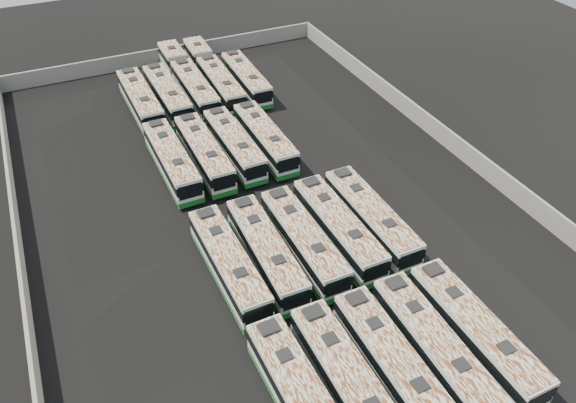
% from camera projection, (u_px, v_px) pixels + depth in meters
% --- Properties ---
extents(ground, '(140.00, 140.00, 0.00)m').
position_uv_depth(ground, '(268.00, 206.00, 54.55)').
color(ground, black).
rests_on(ground, ground).
extents(perimeter_wall, '(45.20, 73.20, 2.20)m').
position_uv_depth(perimeter_wall, '(268.00, 198.00, 53.87)').
color(perimeter_wall, slate).
rests_on(perimeter_wall, ground).
extents(bus_front_far_left, '(2.90, 12.56, 3.53)m').
position_uv_depth(bus_front_far_left, '(303.00, 402.00, 36.06)').
color(bus_front_far_left, '#BBBDB6').
rests_on(bus_front_far_left, ground).
extents(bus_front_left, '(2.70, 12.57, 3.54)m').
position_uv_depth(bus_front_left, '(349.00, 384.00, 37.06)').
color(bus_front_left, '#BBBDB6').
rests_on(bus_front_left, ground).
extents(bus_front_center, '(2.63, 12.41, 3.50)m').
position_uv_depth(bus_front_center, '(393.00, 366.00, 38.19)').
color(bus_front_center, '#BBBDB6').
rests_on(bus_front_center, ground).
extents(bus_front_right, '(2.81, 12.41, 3.49)m').
position_uv_depth(bus_front_right, '(433.00, 348.00, 39.37)').
color(bus_front_right, '#BBBDB6').
rests_on(bus_front_right, ground).
extents(bus_front_far_right, '(2.78, 12.59, 3.54)m').
position_uv_depth(bus_front_far_right, '(474.00, 332.00, 40.39)').
color(bus_front_far_right, '#BBBDB6').
rests_on(bus_front_far_right, ground).
extents(bus_midfront_far_left, '(2.87, 12.44, 3.49)m').
position_uv_depth(bus_midfront_far_left, '(229.00, 264.00, 45.85)').
color(bus_midfront_far_left, '#BBBDB6').
rests_on(bus_midfront_far_left, ground).
extents(bus_midfront_left, '(2.81, 12.39, 3.48)m').
position_uv_depth(bus_midfront_left, '(266.00, 252.00, 46.98)').
color(bus_midfront_left, '#BBBDB6').
rests_on(bus_midfront_left, ground).
extents(bus_midfront_center, '(2.65, 12.37, 3.49)m').
position_uv_depth(bus_midfront_center, '(303.00, 241.00, 48.03)').
color(bus_midfront_center, '#BBBDB6').
rests_on(bus_midfront_center, ground).
extents(bus_midfront_right, '(2.76, 12.56, 3.54)m').
position_uv_depth(bus_midfront_right, '(338.00, 228.00, 49.29)').
color(bus_midfront_right, '#BBBDB6').
rests_on(bus_midfront_right, ground).
extents(bus_midfront_far_right, '(2.70, 12.60, 3.55)m').
position_uv_depth(bus_midfront_far_right, '(371.00, 218.00, 50.38)').
color(bus_midfront_far_right, '#BBBDB6').
rests_on(bus_midfront_far_right, ground).
extents(bus_midback_far_left, '(2.81, 12.60, 3.54)m').
position_uv_depth(bus_midback_far_left, '(172.00, 160.00, 57.55)').
color(bus_midback_far_left, '#BBBDB6').
rests_on(bus_midback_far_left, ground).
extents(bus_midback_left, '(2.66, 12.46, 3.51)m').
position_uv_depth(bus_midback_left, '(204.00, 153.00, 58.64)').
color(bus_midback_left, '#BBBDB6').
rests_on(bus_midback_left, ground).
extents(bus_midback_center, '(2.74, 12.24, 3.44)m').
position_uv_depth(bus_midback_center, '(234.00, 145.00, 59.95)').
color(bus_midback_center, '#BBBDB6').
rests_on(bus_midback_center, ground).
extents(bus_midback_right, '(2.60, 12.25, 3.45)m').
position_uv_depth(bus_midback_right, '(265.00, 138.00, 60.97)').
color(bus_midback_right, '#BBBDB6').
rests_on(bus_midback_right, ground).
extents(bus_back_far_left, '(2.87, 12.77, 3.59)m').
position_uv_depth(bus_back_far_left, '(141.00, 100.00, 67.51)').
color(bus_back_far_left, '#BBBDB6').
rests_on(bus_back_far_left, ground).
extents(bus_back_left, '(2.88, 12.64, 3.55)m').
position_uv_depth(bus_back_left, '(168.00, 95.00, 68.67)').
color(bus_back_left, '#BBBDB6').
rests_on(bus_back_left, ground).
extents(bus_back_center, '(2.72, 19.34, 3.51)m').
position_uv_depth(bus_back_center, '(188.00, 79.00, 72.20)').
color(bus_back_center, '#BBBDB6').
rests_on(bus_back_center, ground).
extents(bus_back_right, '(3.09, 19.22, 3.48)m').
position_uv_depth(bus_back_right, '(213.00, 74.00, 73.24)').
color(bus_back_right, '#BBBDB6').
rests_on(bus_back_right, ground).
extents(bus_back_far_right, '(2.86, 12.22, 3.43)m').
position_uv_depth(bus_back_far_right, '(246.00, 79.00, 72.17)').
color(bus_back_far_right, '#BBBDB6').
rests_on(bus_back_far_right, ground).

